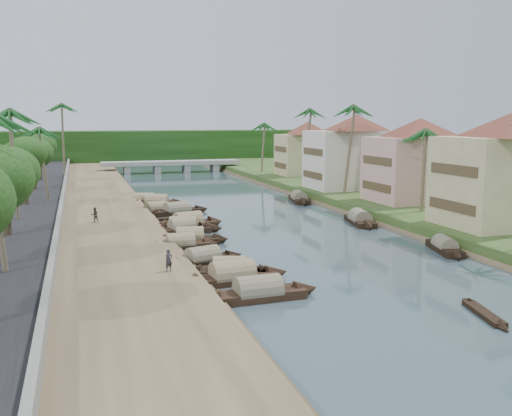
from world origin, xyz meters
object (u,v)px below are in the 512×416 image
object	(u,v)px
building_near	(510,168)
person_near	(169,260)
sampan_0	(258,293)
sampan_1	(230,271)
bridge	(171,164)

from	to	relation	value
building_near	person_near	world-z (taller)	building_near
sampan_0	sampan_1	bearing A→B (deg)	91.22
building_near	person_near	xyz separation A→B (m)	(-31.86, -5.55, -4.84)
bridge	person_near	world-z (taller)	bridge
bridge	person_near	xyz separation A→B (m)	(-12.87, -79.55, -0.18)
bridge	sampan_1	bearing A→B (deg)	-96.23
person_near	sampan_1	bearing A→B (deg)	-18.77
building_near	bridge	bearing A→B (deg)	104.39
building_near	person_near	bearing A→B (deg)	-170.12
building_near	sampan_1	distance (m)	28.78
bridge	sampan_0	bearing A→B (deg)	-95.61
bridge	person_near	size ratio (longest dim) A/B	18.89
building_near	sampan_1	size ratio (longest dim) A/B	2.14
sampan_0	bridge	bearing A→B (deg)	82.03
person_near	bridge	bearing A→B (deg)	58.75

